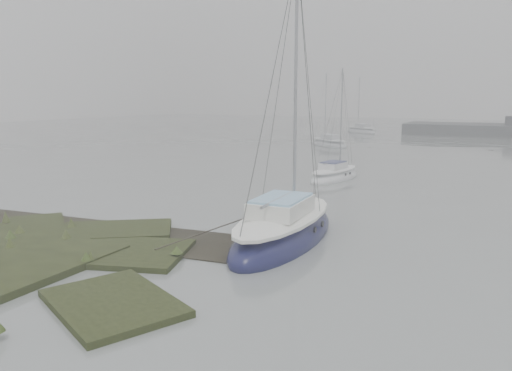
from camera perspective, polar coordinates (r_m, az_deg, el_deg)
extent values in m
plane|color=gray|center=(40.24, 14.32, 2.77)|extent=(160.00, 160.00, 0.00)
ellipsoid|color=#14153D|center=(17.51, 3.24, -5.91)|extent=(2.74, 7.47, 1.79)
ellipsoid|color=white|center=(17.33, 3.27, -3.64)|extent=(2.21, 6.50, 0.51)
cube|color=white|center=(16.94, 2.90, -2.42)|extent=(1.69, 2.59, 0.53)
cube|color=#95C6EA|center=(16.88, 2.90, -1.44)|extent=(1.57, 2.38, 0.08)
cylinder|color=#939399|center=(17.72, 4.55, 11.59)|extent=(0.12, 0.12, 8.42)
cylinder|color=#939399|center=(16.68, 2.64, -1.58)|extent=(0.22, 2.95, 0.09)
ellipsoid|color=white|center=(30.54, 8.97, 0.85)|extent=(2.49, 5.27, 1.23)
ellipsoid|color=white|center=(30.46, 8.99, 1.76)|extent=(2.05, 4.57, 0.35)
cube|color=white|center=(30.23, 8.82, 2.28)|extent=(1.36, 1.89, 0.36)
cube|color=#171B4B|center=(30.20, 8.83, 2.66)|extent=(1.27, 1.74, 0.06)
cylinder|color=#939399|center=(30.75, 9.73, 7.71)|extent=(0.08, 0.08, 5.79)
cylinder|color=#939399|center=(30.07, 8.70, 2.64)|extent=(0.40, 2.01, 0.07)
ellipsoid|color=#A9AFB4|center=(50.94, 8.30, 4.59)|extent=(5.47, 4.71, 1.33)
ellipsoid|color=silver|center=(50.90, 8.32, 5.18)|extent=(4.69, 4.00, 0.38)
cube|color=silver|center=(50.68, 8.48, 5.53)|extent=(2.21, 2.06, 0.39)
cube|color=#B2B5BD|center=(50.66, 8.48, 5.78)|extent=(2.03, 1.90, 0.06)
cylinder|color=#939399|center=(51.30, 7.96, 9.04)|extent=(0.09, 0.09, 6.26)
cylinder|color=#939399|center=(50.53, 8.59, 5.76)|extent=(1.80, 1.36, 0.07)
ellipsoid|color=silver|center=(70.51, 11.93, 6.01)|extent=(5.69, 5.00, 1.39)
ellipsoid|color=silver|center=(70.47, 11.95, 6.46)|extent=(4.88, 4.25, 0.39)
cube|color=silver|center=(70.26, 12.08, 6.72)|extent=(2.31, 2.18, 0.41)
cube|color=silver|center=(70.24, 12.08, 6.91)|extent=(2.13, 2.01, 0.07)
cylinder|color=#939399|center=(70.93, 11.69, 9.37)|extent=(0.09, 0.09, 6.55)
cylinder|color=#939399|center=(70.11, 12.17, 6.90)|extent=(1.86, 1.46, 0.07)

